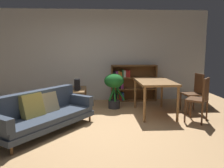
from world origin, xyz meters
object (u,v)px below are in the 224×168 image
Objects in this scene: dining_chair_far at (195,91)px; media_console at (77,99)px; desk_speaker at (77,85)px; dining_chair_near at (200,97)px; fabric_couch at (42,113)px; dining_table at (155,84)px; bookshelf at (130,83)px; potted_floor_plant at (114,85)px; open_laptop at (74,88)px.

media_console is at bearing 171.49° from dining_chair_far.
dining_chair_near is at bearing -21.22° from desk_speaker.
fabric_couch is at bearing -108.39° from media_console.
desk_speaker reaches higher than dining_table.
media_console is 0.76× the size of bookshelf.
potted_floor_plant reaches higher than fabric_couch.
dining_chair_near is (3.21, 0.33, 0.19)m from fabric_couch.
desk_speaker is 0.31× the size of potted_floor_plant.
dining_table is at bearing -32.42° from potted_floor_plant.
potted_floor_plant is (0.96, 0.03, 0.36)m from media_console.
dining_table is (2.40, 1.00, 0.36)m from fabric_couch.
dining_chair_far is at bearing -43.91° from bookshelf.
dining_chair_near reaches higher than potted_floor_plant.
open_laptop is at bearing 139.08° from media_console.
potted_floor_plant reaches higher than desk_speaker.
dining_table is 1.38× the size of dining_chair_far.
desk_speaker is at bearing 158.78° from dining_chair_near.
fabric_couch reaches higher than open_laptop.
dining_chair_near is at bearing -25.14° from open_laptop.
open_laptop is at bearing 161.99° from dining_table.
open_laptop is 1.81m from bookshelf.
dining_table is at bearing 22.67° from fabric_couch.
potted_floor_plant is 2.14m from dining_chair_near.
potted_floor_plant is (1.48, 1.59, 0.26)m from fabric_couch.
desk_speaker is at bearing -67.04° from open_laptop.
dining_chair_near is at bearing -24.46° from media_console.
fabric_couch is 2.02× the size of media_console.
dining_chair_near and dining_chair_far have the same top height.
media_console is 2.96m from dining_chair_far.
open_laptop is (-0.10, 0.08, 0.29)m from media_console.
dining_chair_far is 1.95m from bookshelf.
dining_chair_far is (3.43, 1.12, 0.17)m from fabric_couch.
dining_chair_far is at bearing -13.32° from potted_floor_plant.
desk_speaker is (0.02, -0.19, 0.41)m from media_console.
fabric_couch is 3.62m from dining_chair_far.
media_console is 2.20× the size of open_laptop.
desk_speaker is 2.88m from dining_chair_near.
dining_table is (1.98, -0.64, 0.17)m from open_laptop.
bookshelf is (-1.40, 1.35, 0.01)m from dining_chair_far.
dining_table is at bearing 140.73° from dining_chair_near.
potted_floor_plant is 0.69× the size of dining_table.
desk_speaker is (0.11, -0.27, 0.12)m from open_laptop.
potted_floor_plant is (1.05, -0.06, 0.07)m from open_laptop.
dining_table is 1.53m from bookshelf.
bookshelf reaches higher than dining_table.
media_console is at bearing -148.77° from bookshelf.
open_laptop is 1.06m from potted_floor_plant.
bookshelf is (0.55, 0.89, -0.08)m from potted_floor_plant.
fabric_couch is 1.52× the size of bookshelf.
media_console is 0.31m from open_laptop.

